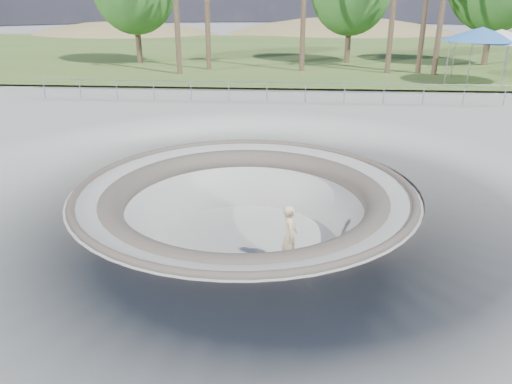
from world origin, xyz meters
TOP-DOWN VIEW (x-y plane):
  - ground at (0.00, 0.00)m, footprint 180.00×180.00m
  - skate_bowl at (0.00, 0.00)m, footprint 14.00×14.00m
  - grass_strip at (0.00, 34.00)m, footprint 180.00×36.00m
  - distant_hills at (3.78, 57.17)m, footprint 103.20×45.00m
  - safety_railing at (0.00, 12.00)m, footprint 25.00×0.06m
  - skateboard at (1.41, -1.23)m, footprint 0.89×0.40m
  - skater at (1.41, -1.23)m, footprint 0.50×0.71m
  - canopy_white at (13.59, 18.00)m, footprint 5.96×5.96m
  - canopy_blue at (12.46, 18.00)m, footprint 6.03×6.03m

SIDE VIEW (x-z plane):
  - distant_hills at x=3.78m, z-range -21.32..7.28m
  - skateboard at x=1.41m, z-range -1.87..-1.79m
  - skate_bowl at x=0.00m, z-range -3.88..0.22m
  - skater at x=1.41m, z-range -1.81..0.02m
  - ground at x=0.00m, z-range 0.00..0.00m
  - grass_strip at x=0.00m, z-range 0.16..0.28m
  - safety_railing at x=0.00m, z-range 0.18..1.20m
  - canopy_white at x=13.59m, z-range 1.47..4.65m
  - canopy_blue at x=12.46m, z-range 1.52..4.82m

